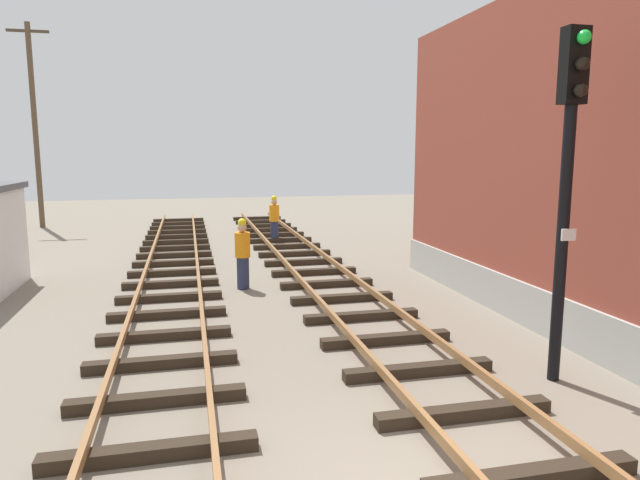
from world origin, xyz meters
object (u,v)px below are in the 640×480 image
object	(u,v)px
track_worker_foreground	(243,254)
track_worker_distant	(274,219)
signal_mast	(568,166)
utility_pole_far	(35,123)

from	to	relation	value
track_worker_foreground	track_worker_distant	bearing A→B (deg)	75.25
track_worker_distant	signal_mast	bearing A→B (deg)	-81.32
signal_mast	utility_pole_far	xyz separation A→B (m)	(-12.39, 21.68, 1.54)
signal_mast	track_worker_distant	bearing A→B (deg)	98.68
signal_mast	track_worker_distant	world-z (taller)	signal_mast
track_worker_foreground	signal_mast	bearing A→B (deg)	-59.61
track_worker_foreground	track_worker_distant	xyz separation A→B (m)	(1.97, 7.47, 0.00)
utility_pole_far	track_worker_foreground	distance (m)	17.14
signal_mast	utility_pole_far	bearing A→B (deg)	119.74
track_worker_foreground	track_worker_distant	world-z (taller)	same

